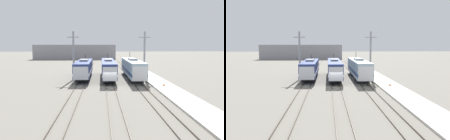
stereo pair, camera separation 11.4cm
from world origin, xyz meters
TOP-DOWN VIEW (x-y plane):
  - ground_plane at (0.00, 0.00)m, footprint 400.00×400.00m
  - rail_pair_far_left at (-5.18, 0.00)m, footprint 1.51×120.00m
  - rail_pair_center at (0.00, 0.00)m, footprint 1.51×120.00m
  - rail_pair_far_right at (5.18, 0.00)m, footprint 1.51×120.00m
  - locomotive_far_left at (-5.18, 9.12)m, footprint 3.03×16.62m
  - locomotive_center at (0.00, 8.64)m, footprint 2.77×18.80m
  - locomotive_far_right at (5.18, 8.35)m, footprint 2.90×18.96m
  - catenary_tower_left at (-7.21, 7.96)m, footprint 2.39×0.39m
  - catenary_tower_right at (7.60, 7.96)m, footprint 2.39×0.39m
  - platform at (9.32, 0.00)m, footprint 4.00×120.00m
  - traffic_cone at (9.22, -1.27)m, footprint 0.35×0.35m
  - depot_building at (-14.67, 78.48)m, footprint 40.76×15.31m

SIDE VIEW (x-z plane):
  - ground_plane at x=0.00m, z-range 0.00..0.00m
  - rail_pair_far_left at x=-5.18m, z-range 0.00..0.15m
  - rail_pair_center at x=0.00m, z-range 0.00..0.15m
  - rail_pair_far_right at x=5.18m, z-range 0.00..0.15m
  - platform at x=9.32m, z-range 0.00..0.26m
  - traffic_cone at x=9.22m, z-range 0.26..0.72m
  - locomotive_far_left at x=-5.18m, z-range -0.43..4.67m
  - locomotive_center at x=0.00m, z-range -0.46..4.79m
  - locomotive_far_right at x=5.18m, z-range -0.55..5.01m
  - depot_building at x=-14.67m, z-range 0.00..7.25m
  - catenary_tower_left at x=-7.21m, z-range 0.15..10.11m
  - catenary_tower_right at x=7.60m, z-range 0.15..10.11m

